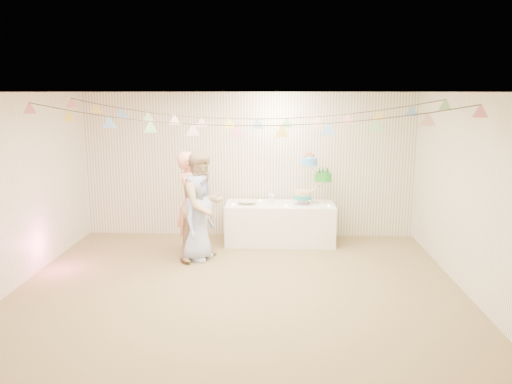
{
  "coord_description": "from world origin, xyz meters",
  "views": [
    {
      "loc": [
        0.49,
        -6.41,
        2.6
      ],
      "look_at": [
        0.2,
        0.8,
        1.15
      ],
      "focal_mm": 35.0,
      "sensor_mm": 36.0,
      "label": 1
    }
  ],
  "objects_px": {
    "person_adult_a": "(190,202)",
    "person_adult_b": "(203,206)",
    "table": "(280,223)",
    "person_child": "(198,217)",
    "cake_stand": "(312,177)"
  },
  "relations": [
    {
      "from": "person_adult_b",
      "to": "person_child",
      "type": "distance_m",
      "value": 0.18
    },
    {
      "from": "table",
      "to": "cake_stand",
      "type": "distance_m",
      "value": 0.98
    },
    {
      "from": "person_adult_b",
      "to": "cake_stand",
      "type": "bearing_deg",
      "value": -24.21
    },
    {
      "from": "person_adult_a",
      "to": "person_adult_b",
      "type": "bearing_deg",
      "value": -140.76
    },
    {
      "from": "person_adult_a",
      "to": "cake_stand",
      "type": "bearing_deg",
      "value": -70.25
    },
    {
      "from": "cake_stand",
      "to": "person_adult_b",
      "type": "xyz_separation_m",
      "value": [
        -1.77,
        -0.94,
        -0.31
      ]
    },
    {
      "from": "person_adult_a",
      "to": "person_adult_b",
      "type": "xyz_separation_m",
      "value": [
        0.26,
        -0.36,
        0.02
      ]
    },
    {
      "from": "person_adult_a",
      "to": "person_adult_b",
      "type": "height_order",
      "value": "person_adult_b"
    },
    {
      "from": "cake_stand",
      "to": "table",
      "type": "bearing_deg",
      "value": -174.81
    },
    {
      "from": "person_adult_a",
      "to": "person_child",
      "type": "height_order",
      "value": "person_adult_a"
    },
    {
      "from": "table",
      "to": "person_adult_a",
      "type": "bearing_deg",
      "value": -159.92
    },
    {
      "from": "cake_stand",
      "to": "person_adult_a",
      "type": "height_order",
      "value": "person_adult_a"
    },
    {
      "from": "cake_stand",
      "to": "person_child",
      "type": "height_order",
      "value": "cake_stand"
    },
    {
      "from": "table",
      "to": "person_child",
      "type": "distance_m",
      "value": 1.63
    },
    {
      "from": "table",
      "to": "person_adult_a",
      "type": "relative_size",
      "value": 1.13
    }
  ]
}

